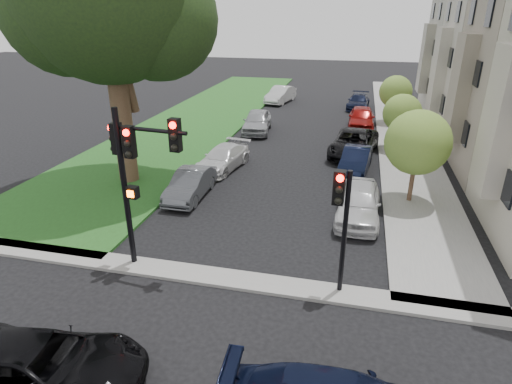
% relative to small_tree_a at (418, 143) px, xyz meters
% --- Properties ---
extents(ground, '(140.00, 140.00, 0.00)m').
position_rel_small_tree_a_xyz_m(ground, '(-6.20, -10.02, -2.91)').
color(ground, black).
rests_on(ground, ground).
extents(grass_strip, '(8.00, 44.00, 0.12)m').
position_rel_small_tree_a_xyz_m(grass_strip, '(-15.20, 13.98, -2.85)').
color(grass_strip, '#214B1B').
rests_on(grass_strip, ground).
extents(sidewalk_right, '(3.50, 44.00, 0.12)m').
position_rel_small_tree_a_xyz_m(sidewalk_right, '(0.55, 13.98, -2.85)').
color(sidewalk_right, gray).
rests_on(sidewalk_right, ground).
extents(sidewalk_cross, '(60.00, 1.00, 0.12)m').
position_rel_small_tree_a_xyz_m(sidewalk_cross, '(-6.20, -8.02, -2.85)').
color(sidewalk_cross, gray).
rests_on(sidewalk_cross, ground).
extents(house_c, '(7.70, 7.55, 15.97)m').
position_rel_small_tree_a_xyz_m(house_c, '(6.25, 12.98, 4.02)').
color(house_c, beige).
rests_on(house_c, ground).
extents(house_d, '(7.70, 7.55, 15.97)m').
position_rel_small_tree_a_xyz_m(house_d, '(6.25, 20.48, 4.02)').
color(house_d, gray).
rests_on(house_d, ground).
extents(small_tree_a, '(2.92, 2.92, 4.37)m').
position_rel_small_tree_a_xyz_m(small_tree_a, '(0.00, 0.00, 0.00)').
color(small_tree_a, '#4A3022').
rests_on(small_tree_a, ground).
extents(small_tree_b, '(2.39, 2.39, 3.58)m').
position_rel_small_tree_a_xyz_m(small_tree_b, '(-0.00, 8.32, -0.53)').
color(small_tree_b, '#4A3022').
rests_on(small_tree_b, ground).
extents(small_tree_c, '(2.48, 2.48, 3.73)m').
position_rel_small_tree_a_xyz_m(small_tree_c, '(-0.00, 15.41, -0.43)').
color(small_tree_c, '#4A3022').
rests_on(small_tree_c, ground).
extents(traffic_signal_main, '(2.75, 0.72, 5.62)m').
position_rel_small_tree_a_xyz_m(traffic_signal_main, '(-9.56, -7.78, 0.97)').
color(traffic_signal_main, black).
rests_on(traffic_signal_main, ground).
extents(traffic_signal_secondary, '(0.53, 0.43, 4.18)m').
position_rel_small_tree_a_xyz_m(traffic_signal_secondary, '(-2.93, -7.83, 0.00)').
color(traffic_signal_secondary, black).
rests_on(traffic_signal_secondary, ground).
extents(car_cross_near, '(5.27, 2.97, 1.39)m').
position_rel_small_tree_a_xyz_m(car_cross_near, '(-9.42, -13.33, -2.21)').
color(car_cross_near, black).
rests_on(car_cross_near, ground).
extents(car_parked_0, '(1.92, 4.54, 1.53)m').
position_rel_small_tree_a_xyz_m(car_parked_0, '(-2.34, -2.29, -2.14)').
color(car_parked_0, silver).
rests_on(car_parked_0, ground).
extents(car_parked_1, '(1.87, 4.21, 1.34)m').
position_rel_small_tree_a_xyz_m(car_parked_1, '(-2.57, 3.61, -2.24)').
color(car_parked_1, black).
rests_on(car_parked_1, ground).
extents(car_parked_2, '(3.21, 5.75, 1.52)m').
position_rel_small_tree_a_xyz_m(car_parked_2, '(-2.76, 6.59, -2.15)').
color(car_parked_2, black).
rests_on(car_parked_2, ground).
extents(car_parked_3, '(1.90, 4.68, 1.59)m').
position_rel_small_tree_a_xyz_m(car_parked_3, '(-2.39, 13.38, -2.11)').
color(car_parked_3, maroon).
rests_on(car_parked_3, ground).
extents(car_parked_4, '(2.13, 4.56, 1.29)m').
position_rel_small_tree_a_xyz_m(car_parked_4, '(-2.73, 20.35, -2.26)').
color(car_parked_4, black).
rests_on(car_parked_4, ground).
extents(car_parked_5, '(1.44, 4.03, 1.32)m').
position_rel_small_tree_a_xyz_m(car_parked_5, '(-10.19, -1.83, -2.25)').
color(car_parked_5, '#3F4247').
rests_on(car_parked_5, ground).
extents(car_parked_6, '(2.53, 4.66, 1.28)m').
position_rel_small_tree_a_xyz_m(car_parked_6, '(-9.87, 2.33, -2.27)').
color(car_parked_6, silver).
rests_on(car_parked_6, ground).
extents(car_parked_7, '(2.42, 4.87, 1.59)m').
position_rel_small_tree_a_xyz_m(car_parked_7, '(-9.82, 10.47, -2.11)').
color(car_parked_7, '#999BA0').
rests_on(car_parked_7, ground).
extents(car_parked_9, '(2.50, 4.83, 1.52)m').
position_rel_small_tree_a_xyz_m(car_parked_9, '(-10.08, 21.41, -2.15)').
color(car_parked_9, silver).
rests_on(car_parked_9, ground).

